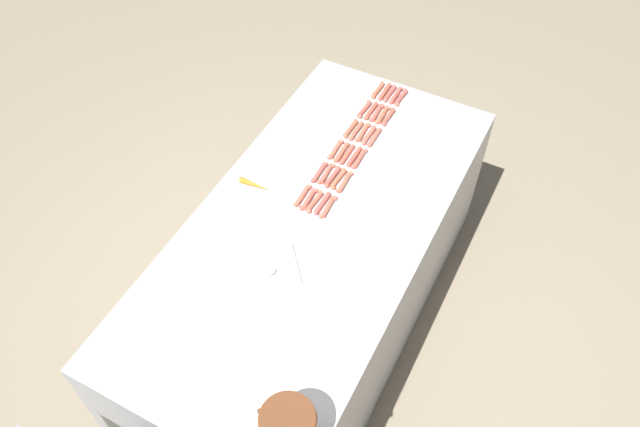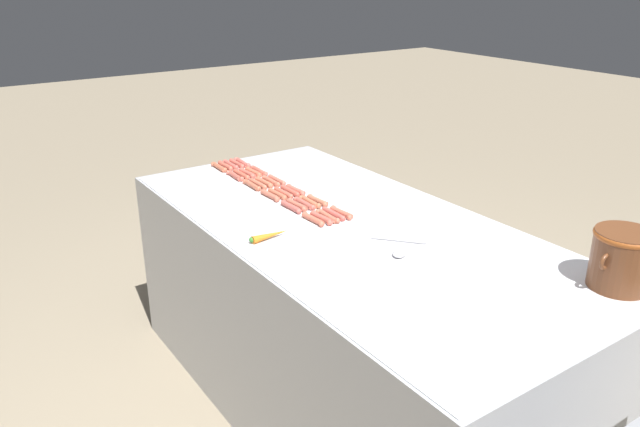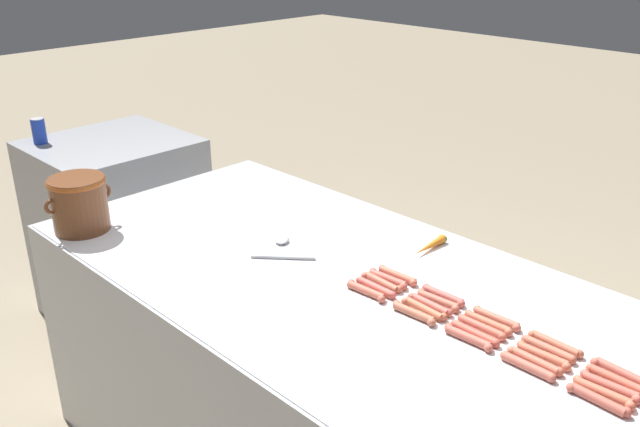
{
  "view_description": "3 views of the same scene",
  "coord_description": "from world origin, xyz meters",
  "px_view_note": "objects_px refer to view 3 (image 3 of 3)",
  "views": [
    {
      "loc": [
        -0.9,
        1.65,
        3.26
      ],
      "look_at": [
        -0.05,
        0.02,
        1.02
      ],
      "focal_mm": 35.41,
      "sensor_mm": 36.0,
      "label": 1
    },
    {
      "loc": [
        1.49,
        1.93,
        1.93
      ],
      "look_at": [
        0.14,
        -0.02,
        0.99
      ],
      "focal_mm": 35.0,
      "sensor_mm": 36.0,
      "label": 2
    },
    {
      "loc": [
        -1.41,
        -1.28,
        1.97
      ],
      "look_at": [
        0.13,
        0.25,
        1.03
      ],
      "focal_mm": 37.96,
      "sensor_mm": 36.0,
      "label": 3
    }
  ],
  "objects_px": {
    "hot_dog_26": "(555,344)",
    "bean_pot": "(79,201)",
    "serving_spoon": "(282,246)",
    "hot_dog_2": "(528,366)",
    "hot_dog_27": "(497,318)",
    "hot_dog_13": "(610,386)",
    "hot_dog_8": "(535,361)",
    "hot_dog_11": "(376,288)",
    "hot_dog_16": "(430,305)",
    "soda_can": "(39,131)",
    "hot_dog_22": "(438,300)",
    "hot_dog_9": "(475,333)",
    "hot_dog_17": "(381,282)",
    "hot_dog_20": "(548,349)",
    "hot_dog_14": "(543,356)",
    "hot_dog_21": "(488,323)",
    "hot_dog_15": "(481,327)",
    "hot_dog_10": "(424,309)",
    "carrot": "(430,246)",
    "hot_dog_1": "(598,400)",
    "hot_dog_19": "(616,380)",
    "hot_dog_3": "(468,338)",
    "back_cabinet": "(120,229)",
    "hot_dog_7": "(603,393)",
    "hot_dog_29": "(398,275)",
    "hot_dog_5": "(366,291)",
    "hot_dog_4": "(414,313)",
    "hot_dog_23": "(388,279)"
  },
  "relations": [
    {
      "from": "hot_dog_14",
      "to": "hot_dog_21",
      "type": "relative_size",
      "value": 1.0
    },
    {
      "from": "hot_dog_5",
      "to": "hot_dog_26",
      "type": "xyz_separation_m",
      "value": [
        0.14,
        -0.55,
        0.0
      ]
    },
    {
      "from": "hot_dog_21",
      "to": "hot_dog_22",
      "type": "xyz_separation_m",
      "value": [
        0.0,
        0.17,
        0.0
      ]
    },
    {
      "from": "hot_dog_13",
      "to": "bean_pot",
      "type": "relative_size",
      "value": 0.6
    },
    {
      "from": "back_cabinet",
      "to": "hot_dog_17",
      "type": "bearing_deg",
      "value": -92.66
    },
    {
      "from": "hot_dog_9",
      "to": "hot_dog_27",
      "type": "distance_m",
      "value": 0.11
    },
    {
      "from": "hot_dog_19",
      "to": "hot_dog_29",
      "type": "xyz_separation_m",
      "value": [
        0.04,
        0.72,
        0.0
      ]
    },
    {
      "from": "hot_dog_26",
      "to": "bean_pot",
      "type": "bearing_deg",
      "value": 108.18
    },
    {
      "from": "hot_dog_9",
      "to": "hot_dog_16",
      "type": "height_order",
      "value": "same"
    },
    {
      "from": "hot_dog_19",
      "to": "hot_dog_14",
      "type": "bearing_deg",
      "value": 100.75
    },
    {
      "from": "carrot",
      "to": "hot_dog_7",
      "type": "bearing_deg",
      "value": -114.55
    },
    {
      "from": "hot_dog_11",
      "to": "hot_dog_19",
      "type": "bearing_deg",
      "value": -84.35
    },
    {
      "from": "hot_dog_21",
      "to": "serving_spoon",
      "type": "xyz_separation_m",
      "value": [
        -0.07,
        0.79,
        -0.0
      ]
    },
    {
      "from": "hot_dog_11",
      "to": "hot_dog_26",
      "type": "height_order",
      "value": "same"
    },
    {
      "from": "hot_dog_3",
      "to": "back_cabinet",
      "type": "bearing_deg",
      "value": 86.0
    },
    {
      "from": "hot_dog_2",
      "to": "hot_dog_27",
      "type": "distance_m",
      "value": 0.23
    },
    {
      "from": "soda_can",
      "to": "hot_dog_22",
      "type": "bearing_deg",
      "value": -84.82
    },
    {
      "from": "hot_dog_10",
      "to": "hot_dog_22",
      "type": "height_order",
      "value": "same"
    },
    {
      "from": "hot_dog_1",
      "to": "hot_dog_27",
      "type": "distance_m",
      "value": 0.39
    },
    {
      "from": "hot_dog_23",
      "to": "hot_dog_26",
      "type": "bearing_deg",
      "value": -86.01
    },
    {
      "from": "hot_dog_19",
      "to": "hot_dog_9",
      "type": "bearing_deg",
      "value": 101.17
    },
    {
      "from": "hot_dog_14",
      "to": "bean_pot",
      "type": "bearing_deg",
      "value": 105.83
    },
    {
      "from": "hot_dog_21",
      "to": "hot_dog_22",
      "type": "distance_m",
      "value": 0.17
    },
    {
      "from": "hot_dog_26",
      "to": "serving_spoon",
      "type": "bearing_deg",
      "value": 96.34
    },
    {
      "from": "hot_dog_10",
      "to": "bean_pot",
      "type": "xyz_separation_m",
      "value": [
        -0.42,
        1.25,
        0.1
      ]
    },
    {
      "from": "hot_dog_14",
      "to": "hot_dog_17",
      "type": "xyz_separation_m",
      "value": [
        0.0,
        0.55,
        0.0
      ]
    },
    {
      "from": "hot_dog_16",
      "to": "hot_dog_2",
      "type": "bearing_deg",
      "value": -101.01
    },
    {
      "from": "hot_dog_2",
      "to": "hot_dog_8",
      "type": "relative_size",
      "value": 1.0
    },
    {
      "from": "hot_dog_1",
      "to": "hot_dog_21",
      "type": "height_order",
      "value": "same"
    },
    {
      "from": "hot_dog_1",
      "to": "hot_dog_15",
      "type": "height_order",
      "value": "same"
    },
    {
      "from": "hot_dog_14",
      "to": "bean_pot",
      "type": "height_order",
      "value": "bean_pot"
    },
    {
      "from": "serving_spoon",
      "to": "hot_dog_15",
      "type": "bearing_deg",
      "value": -87.22
    },
    {
      "from": "hot_dog_17",
      "to": "carrot",
      "type": "height_order",
      "value": "carrot"
    },
    {
      "from": "back_cabinet",
      "to": "hot_dog_2",
      "type": "distance_m",
      "value": 2.43
    },
    {
      "from": "hot_dog_22",
      "to": "soda_can",
      "type": "relative_size",
      "value": 1.25
    },
    {
      "from": "hot_dog_22",
      "to": "bean_pot",
      "type": "xyz_separation_m",
      "value": [
        -0.49,
        1.25,
        0.1
      ]
    },
    {
      "from": "hot_dog_11",
      "to": "hot_dog_20",
      "type": "bearing_deg",
      "value": -82.15
    },
    {
      "from": "hot_dog_20",
      "to": "hot_dog_14",
      "type": "bearing_deg",
      "value": -172.02
    },
    {
      "from": "hot_dog_3",
      "to": "soda_can",
      "type": "xyz_separation_m",
      "value": [
        -0.1,
        2.41,
        0.1
      ]
    },
    {
      "from": "hot_dog_11",
      "to": "hot_dog_29",
      "type": "distance_m",
      "value": 0.11
    },
    {
      "from": "back_cabinet",
      "to": "bean_pot",
      "type": "height_order",
      "value": "bean_pot"
    },
    {
      "from": "hot_dog_10",
      "to": "carrot",
      "type": "height_order",
      "value": "carrot"
    },
    {
      "from": "hot_dog_11",
      "to": "hot_dog_13",
      "type": "bearing_deg",
      "value": -87.18
    },
    {
      "from": "hot_dog_3",
      "to": "hot_dog_22",
      "type": "bearing_deg",
      "value": 59.24
    },
    {
      "from": "hot_dog_9",
      "to": "hot_dog_17",
      "type": "bearing_deg",
      "value": 84.01
    },
    {
      "from": "hot_dog_1",
      "to": "hot_dog_21",
      "type": "bearing_deg",
      "value": 73.87
    },
    {
      "from": "hot_dog_4",
      "to": "hot_dog_17",
      "type": "height_order",
      "value": "same"
    },
    {
      "from": "hot_dog_11",
      "to": "carrot",
      "type": "distance_m",
      "value": 0.36
    },
    {
      "from": "hot_dog_16",
      "to": "hot_dog_22",
      "type": "relative_size",
      "value": 1.0
    },
    {
      "from": "serving_spoon",
      "to": "hot_dog_8",
      "type": "bearing_deg",
      "value": -90.05
    }
  ]
}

